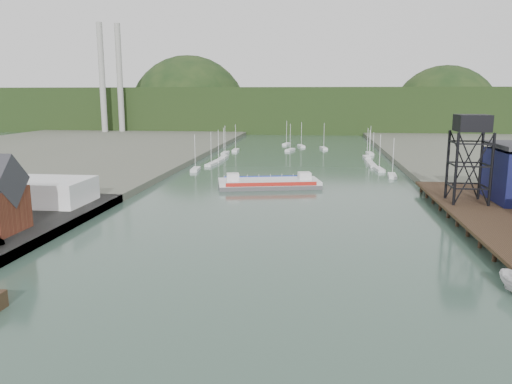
# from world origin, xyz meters

# --- Properties ---
(ground) EXTENTS (600.00, 600.00, 0.00)m
(ground) POSITION_xyz_m (0.00, 0.00, 0.00)
(ground) COLOR #314D3E
(ground) RESTS_ON ground
(east_pier) EXTENTS (14.00, 70.00, 2.45)m
(east_pier) POSITION_xyz_m (37.00, 45.00, 1.90)
(east_pier) COLOR black
(east_pier) RESTS_ON ground
(white_shed) EXTENTS (18.00, 12.00, 4.50)m
(white_shed) POSITION_xyz_m (-44.00, 50.00, 3.85)
(white_shed) COLOR silver
(white_shed) RESTS_ON west_quay
(lift_tower) EXTENTS (6.50, 6.50, 16.00)m
(lift_tower) POSITION_xyz_m (35.00, 58.00, 15.65)
(lift_tower) COLOR black
(lift_tower) RESTS_ON east_pier
(marina_sailboats) EXTENTS (57.71, 92.65, 0.90)m
(marina_sailboats) POSITION_xyz_m (0.08, 138.46, 0.35)
(marina_sailboats) COLOR silver
(marina_sailboats) RESTS_ON ground
(smokestacks) EXTENTS (11.20, 8.20, 60.00)m
(smokestacks) POSITION_xyz_m (-106.00, 232.50, 30.00)
(smokestacks) COLOR #9A9995
(smokestacks) RESTS_ON ground
(distant_hills) EXTENTS (500.00, 120.00, 80.00)m
(distant_hills) POSITION_xyz_m (-3.98, 301.35, 10.38)
(distant_hills) COLOR black
(distant_hills) RESTS_ON ground
(chain_ferry) EXTENTS (25.39, 14.61, 3.44)m
(chain_ferry) POSITION_xyz_m (-3.79, 80.39, 0.99)
(chain_ferry) COLOR #4C4C4E
(chain_ferry) RESTS_ON ground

